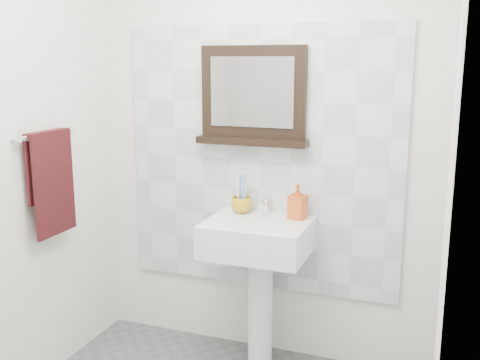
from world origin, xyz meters
name	(u,v)px	position (x,y,z in m)	size (l,w,h in m)	color
back_wall	(261,143)	(0.00, 1.10, 1.25)	(2.00, 0.01, 2.50)	silver
right_wall	(447,204)	(1.00, 0.00, 1.25)	(0.01, 2.20, 2.50)	silver
splashback	(260,160)	(0.00, 1.09, 1.15)	(1.60, 0.02, 1.50)	silver
pedestal_sink	(258,253)	(0.06, 0.87, 0.68)	(0.55, 0.44, 0.96)	white
toothbrush_cup	(242,205)	(-0.08, 0.99, 0.91)	(0.12, 0.12, 0.09)	gold
toothbrushes	(242,191)	(-0.08, 1.00, 0.98)	(0.05, 0.04, 0.21)	white
soap_dispenser	(298,201)	(0.25, 0.99, 0.96)	(0.09, 0.09, 0.19)	red
framed_mirror	(253,98)	(-0.04, 1.06, 1.50)	(0.64, 0.11, 0.54)	black
towel_bar	(47,135)	(-0.95, 0.46, 1.33)	(0.07, 0.40, 0.03)	silver
hand_towel	(51,175)	(-0.94, 0.46, 1.12)	(0.06, 0.30, 0.55)	black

